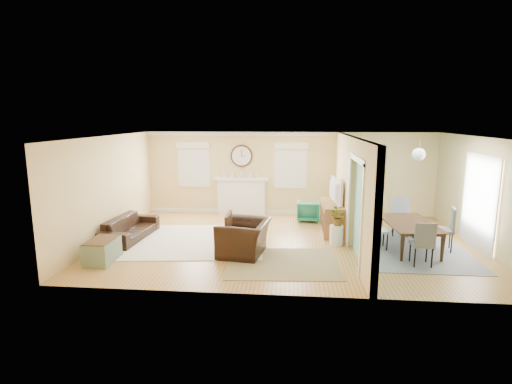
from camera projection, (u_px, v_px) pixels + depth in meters
floor at (287, 242)px, 9.87m from camera, size 9.00×9.00×0.00m
wall_back at (289, 174)px, 12.57m from camera, size 9.00×0.02×2.60m
wall_front at (286, 223)px, 6.69m from camera, size 9.00×0.02×2.60m
wall_left at (109, 188)px, 10.03m from camera, size 0.02×6.00×2.60m
wall_right at (483, 194)px, 9.23m from camera, size 0.02×6.00×2.60m
ceiling at (289, 137)px, 9.39m from camera, size 9.00×6.00×0.02m
partition at (350, 187)px, 9.76m from camera, size 0.17×6.00×2.60m
fireplace at (241, 195)px, 12.71m from camera, size 1.70×0.30×1.17m
wall_clock at (242, 156)px, 12.56m from camera, size 0.70×0.07×0.70m
window_left at (193, 161)px, 12.72m from camera, size 1.05×0.13×1.42m
window_right at (291, 162)px, 12.45m from camera, size 1.05×0.13×1.42m
french_doors at (480, 202)px, 9.27m from camera, size 0.06×1.70×2.20m
pendant at (419, 155)px, 9.20m from camera, size 0.30×0.30×0.55m
rug_cream at (195, 241)px, 9.98m from camera, size 3.60×3.21×0.02m
rug_jute at (283, 263)px, 8.46m from camera, size 2.45×2.05×0.01m
rug_grey at (409, 249)px, 9.35m from camera, size 2.49×3.11×0.01m
sofa at (130, 228)px, 10.12m from camera, size 0.89×2.00×0.57m
eames_chair at (244, 238)px, 8.94m from camera, size 1.21×1.33×0.77m
green_chair at (308, 211)px, 11.86m from camera, size 0.68×0.70×0.61m
trunk at (102, 251)px, 8.50m from camera, size 0.54×0.87×0.50m
credenza at (332, 217)px, 10.73m from camera, size 0.55×1.62×0.80m
tv at (332, 191)px, 10.60m from camera, size 0.28×1.14×0.65m
garden_stool at (336, 235)px, 9.63m from camera, size 0.33×0.33×0.49m
potted_plant at (337, 217)px, 9.55m from camera, size 0.51×0.50×0.43m
dining_table at (410, 236)px, 9.30m from camera, size 1.15×1.91×0.65m
dining_chair_n at (401, 214)px, 10.35m from camera, size 0.51×0.51×0.99m
dining_chair_s at (422, 239)px, 8.25m from camera, size 0.42×0.42×0.95m
dining_chair_w at (379, 226)px, 9.32m from camera, size 0.43×0.43×0.94m
dining_chair_e at (443, 225)px, 9.19m from camera, size 0.55×0.55×1.02m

